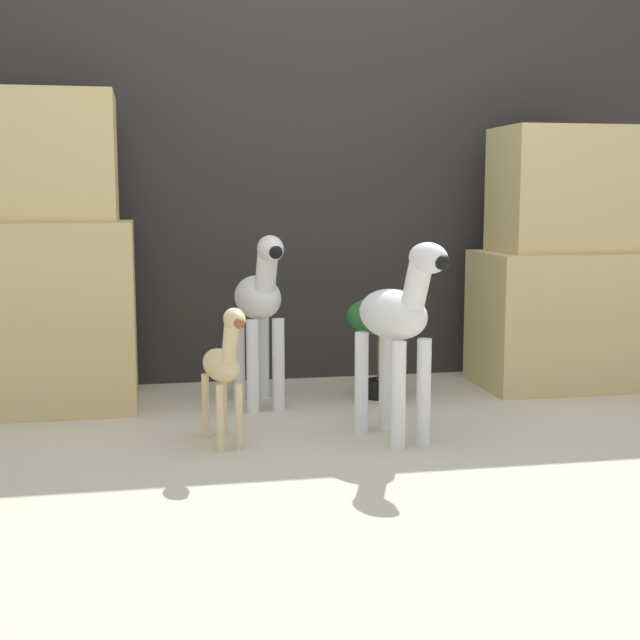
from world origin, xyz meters
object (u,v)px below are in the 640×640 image
Objects in this scene: giraffe_figurine at (224,364)px; potted_palm_front at (381,323)px; zebra_left at (260,304)px; zebra_right at (398,322)px.

giraffe_figurine is 1.00m from potted_palm_front.
zebra_left reaches higher than potted_palm_front.
zebra_left is 1.63× the size of potted_palm_front.
potted_palm_front is at bearing 39.97° from giraffe_figurine.
potted_palm_front is (0.56, 0.06, -0.11)m from zebra_left.
zebra_left is 1.43× the size of giraffe_figurine.
zebra_left is 0.64m from giraffe_figurine.
zebra_right reaches higher than giraffe_figurine.
zebra_right is at bearing -55.80° from zebra_left.
zebra_right is 0.67m from giraffe_figurine.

